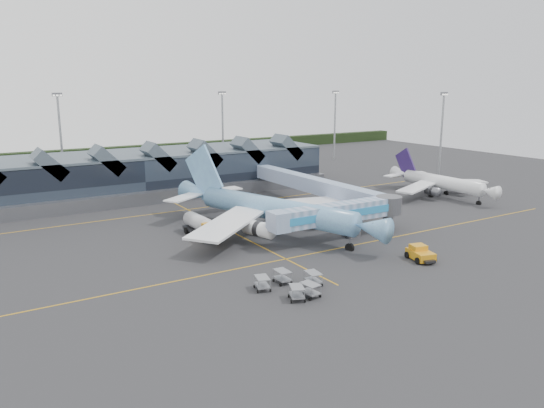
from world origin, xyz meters
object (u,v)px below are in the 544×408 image
jet_bridge (347,212)px  pushback_tug (420,254)px  main_airliner (269,208)px  fuel_truck (201,225)px  regional_jet (439,182)px

jet_bridge → pushback_tug: 14.86m
pushback_tug → main_airliner: bearing=128.4°
jet_bridge → pushback_tug: size_ratio=5.02×
main_airliner → jet_bridge: bearing=-65.3°
main_airliner → fuel_truck: 11.72m
regional_jet → jet_bridge: (-39.05, -15.11, 1.04)m
jet_bridge → pushback_tug: jet_bridge is taller
main_airliner → regional_jet: bearing=-11.5°
jet_bridge → fuel_truck: size_ratio=2.46×
regional_jet → fuel_truck: 58.99m
regional_jet → fuel_truck: size_ratio=2.80×
main_airliner → pushback_tug: 26.47m
jet_bridge → fuel_truck: bearing=147.9°
regional_jet → pushback_tug: size_ratio=5.71×
fuel_truck → pushback_tug: bearing=-53.9°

